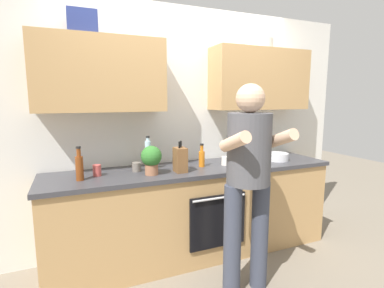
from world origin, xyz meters
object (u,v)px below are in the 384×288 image
(cup_ceramic, at_px, (97,170))
(knife_block, at_px, (180,160))
(person_standing, at_px, (249,173))
(bottle_oil, at_px, (149,157))
(cup_coffee, at_px, (225,161))
(bottle_vinegar, at_px, (79,167))
(cup_stoneware, at_px, (137,167))
(bottle_water, at_px, (148,155))
(grocery_bag_produce, at_px, (245,149))
(mixing_bowl, at_px, (277,157))
(bottle_soda, at_px, (258,146))
(bottle_juice, at_px, (202,158))
(bottle_soy, at_px, (249,152))
(potted_herb, at_px, (151,158))

(cup_ceramic, xyz_separation_m, knife_block, (0.72, -0.14, 0.06))
(person_standing, relative_size, bottle_oil, 7.11)
(cup_coffee, bearing_deg, bottle_vinegar, -178.59)
(bottle_vinegar, height_order, cup_coffee, bottle_vinegar)
(cup_stoneware, bearing_deg, bottle_water, 3.82)
(grocery_bag_produce, bearing_deg, cup_stoneware, -177.96)
(mixing_bowl, bearing_deg, cup_ceramic, 177.90)
(grocery_bag_produce, bearing_deg, knife_block, -165.46)
(bottle_soda, height_order, cup_coffee, bottle_soda)
(bottle_water, distance_m, cup_coffee, 0.78)
(knife_block, xyz_separation_m, grocery_bag_produce, (0.83, 0.22, 0.00))
(cup_stoneware, bearing_deg, cup_ceramic, -175.18)
(person_standing, relative_size, cup_coffee, 19.23)
(bottle_juice, relative_size, cup_coffee, 2.64)
(cup_ceramic, xyz_separation_m, mixing_bowl, (1.87, -0.07, -0.01))
(bottle_oil, relative_size, bottle_vinegar, 0.83)
(knife_block, bearing_deg, bottle_soy, -0.26)
(person_standing, distance_m, bottle_vinegar, 1.37)
(person_standing, xyz_separation_m, bottle_water, (-0.60, 0.77, 0.05))
(bottle_soda, relative_size, bottle_vinegar, 1.13)
(bottle_water, height_order, grocery_bag_produce, bottle_water)
(bottle_oil, relative_size, potted_herb, 0.91)
(bottle_vinegar, bearing_deg, knife_block, -3.31)
(bottle_juice, relative_size, grocery_bag_produce, 0.97)
(bottle_soda, bearing_deg, bottle_vinegar, -173.79)
(bottle_water, bearing_deg, knife_block, -35.52)
(bottle_vinegar, bearing_deg, potted_herb, -4.31)
(cup_ceramic, distance_m, potted_herb, 0.48)
(bottle_vinegar, bearing_deg, bottle_juice, 3.26)
(person_standing, bearing_deg, cup_stoneware, 133.31)
(cup_coffee, bearing_deg, bottle_water, 172.81)
(bottle_oil, xyz_separation_m, bottle_vinegar, (-0.65, -0.27, 0.02))
(cup_ceramic, height_order, mixing_bowl, cup_ceramic)
(bottle_soy, relative_size, cup_stoneware, 3.54)
(cup_stoneware, bearing_deg, knife_block, -25.31)
(cup_stoneware, distance_m, grocery_bag_produce, 1.20)
(bottle_water, relative_size, bottle_soda, 1.01)
(bottle_vinegar, relative_size, knife_block, 1.00)
(bottle_soy, xyz_separation_m, cup_coffee, (-0.22, 0.09, -0.09))
(bottle_vinegar, xyz_separation_m, cup_coffee, (1.38, 0.03, -0.07))
(bottle_vinegar, bearing_deg, grocery_bag_produce, 5.60)
(cup_stoneware, relative_size, potted_herb, 0.32)
(person_standing, xyz_separation_m, knife_block, (-0.35, 0.59, 0.02))
(cup_coffee, bearing_deg, bottle_soda, 18.28)
(knife_block, bearing_deg, bottle_soda, 13.86)
(cup_coffee, distance_m, knife_block, 0.53)
(bottle_soda, bearing_deg, knife_block, -166.14)
(person_standing, relative_size, bottle_water, 5.20)
(bottle_water, distance_m, mixing_bowl, 1.42)
(bottle_vinegar, distance_m, mixing_bowl, 2.02)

